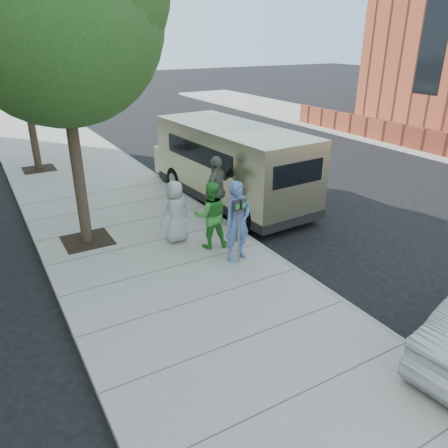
{
  "coord_description": "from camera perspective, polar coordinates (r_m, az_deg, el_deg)",
  "views": [
    {
      "loc": [
        -4.36,
        -8.2,
        5.03
      ],
      "look_at": [
        0.2,
        -0.35,
        1.1
      ],
      "focal_mm": 35.0,
      "sensor_mm": 36.0,
      "label": 1
    }
  ],
  "objects": [
    {
      "name": "person_striped_polo",
      "position": [
        12.05,
        -0.91,
        4.44
      ],
      "size": [
        1.21,
        0.96,
        1.93
      ],
      "primitive_type": "imported",
      "rotation": [
        0.0,
        0.0,
        3.65
      ],
      "color": "slate",
      "rests_on": "sidewalk"
    },
    {
      "name": "parking_meter",
      "position": [
        9.77,
        1.98,
        0.8
      ],
      "size": [
        0.33,
        0.15,
        1.56
      ],
      "rotation": [
        0.0,
        0.0,
        0.12
      ],
      "color": "gray",
      "rests_on": "sidewalk"
    },
    {
      "name": "person_officer",
      "position": [
        10.02,
        1.78,
        0.36
      ],
      "size": [
        0.75,
        0.54,
        1.92
      ],
      "primitive_type": "imported",
      "rotation": [
        0.0,
        0.0,
        0.12
      ],
      "color": "#5472B3",
      "rests_on": "sidewalk"
    },
    {
      "name": "curb_face",
      "position": [
        11.2,
        4.6,
        -2.94
      ],
      "size": [
        0.12,
        60.0,
        0.16
      ],
      "primitive_type": "cube",
      "color": "gray",
      "rests_on": "ground"
    },
    {
      "name": "person_gray_shirt",
      "position": [
        11.06,
        -6.36,
        1.61
      ],
      "size": [
        0.81,
        0.56,
        1.6
      ],
      "primitive_type": "imported",
      "rotation": [
        0.0,
        0.0,
        3.21
      ],
      "color": "#A7A7AA",
      "rests_on": "sidewalk"
    },
    {
      "name": "ground",
      "position": [
        10.56,
        -1.9,
        -5.05
      ],
      "size": [
        120.0,
        120.0,
        0.0
      ],
      "primitive_type": "plane",
      "color": "black",
      "rests_on": "ground"
    },
    {
      "name": "van",
      "position": [
        14.04,
        0.8,
        8.04
      ],
      "size": [
        2.59,
        6.78,
        2.47
      ],
      "rotation": [
        0.0,
        0.0,
        0.06
      ],
      "color": "#C2B88B",
      "rests_on": "ground"
    },
    {
      "name": "sidewalk",
      "position": [
        10.15,
        -6.9,
        -6.0
      ],
      "size": [
        5.0,
        60.0,
        0.15
      ],
      "primitive_type": "cube",
      "color": "gray",
      "rests_on": "ground"
    },
    {
      "name": "person_green_shirt",
      "position": [
        10.68,
        -1.75,
        1.19
      ],
      "size": [
        0.97,
        0.85,
        1.69
      ],
      "primitive_type": "imported",
      "rotation": [
        0.0,
        0.0,
        2.84
      ],
      "color": "green",
      "rests_on": "sidewalk"
    },
    {
      "name": "tree_near",
      "position": [
        10.82,
        -20.89,
        24.78
      ],
      "size": [
        4.62,
        4.6,
        7.53
      ],
      "color": "black",
      "rests_on": "sidewalk"
    },
    {
      "name": "tree_far",
      "position": [
        18.32,
        -25.32,
        20.92
      ],
      "size": [
        3.92,
        3.8,
        6.49
      ],
      "color": "black",
      "rests_on": "sidewalk"
    }
  ]
}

